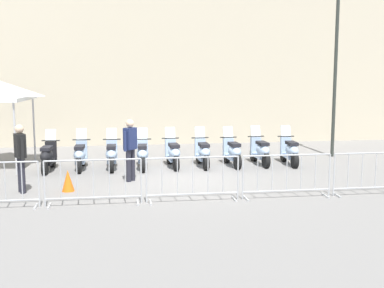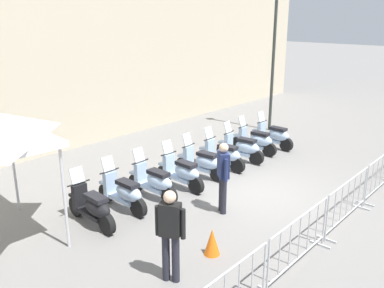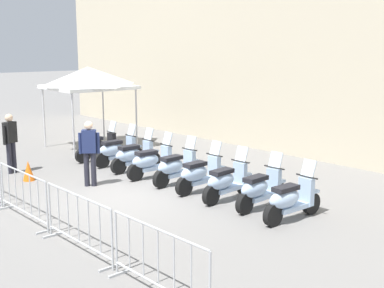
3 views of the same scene
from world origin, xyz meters
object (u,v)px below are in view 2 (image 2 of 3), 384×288
officer_mid_plaza (170,231)px  traffic_cone (212,242)px  motorcycle_0 (92,207)px  barrier_segment_1 (299,242)px  motorcycle_2 (154,182)px  officer_near_row_end (223,174)px  motorcycle_3 (182,172)px  barrier_segment_3 (381,174)px  motorcycle_8 (273,136)px  barrier_segment_2 (347,202)px  motorcycle_1 (123,193)px  motorcycle_5 (223,155)px  motorcycle_7 (256,141)px  motorcycle_4 (202,163)px  street_lamp (274,40)px  motorcycle_6 (242,148)px

officer_mid_plaza → traffic_cone: bearing=2.8°
motorcycle_0 → barrier_segment_1: 4.49m
motorcycle_2 → officer_near_row_end: bearing=-69.5°
motorcycle_2 → motorcycle_3: same height
motorcycle_2 → barrier_segment_3: bearing=-41.4°
motorcycle_2 → motorcycle_8: 5.75m
barrier_segment_2 → officer_near_row_end: officer_near_row_end is taller
motorcycle_1 → motorcycle_3: (1.92, -0.01, 0.00)m
motorcycle_0 → barrier_segment_3: bearing=-30.6°
motorcycle_5 → motorcycle_7: size_ratio=1.00×
motorcycle_7 → barrier_segment_3: (-0.30, -4.31, 0.07)m
motorcycle_4 → officer_mid_plaza: bearing=-142.7°
motorcycle_4 → officer_near_row_end: officer_near_row_end is taller
motorcycle_3 → street_lamp: bearing=15.3°
motorcycle_1 → traffic_cone: 2.83m
motorcycle_7 → traffic_cone: 6.52m
barrier_segment_3 → street_lamp: 7.31m
motorcycle_7 → barrier_segment_3: motorcycle_7 is taller
barrier_segment_2 → officer_mid_plaza: 4.43m
motorcycle_4 → motorcycle_3: bearing=-171.5°
street_lamp → motorcycle_6: bearing=-157.2°
motorcycle_4 → street_lamp: 6.83m
motorcycle_6 → barrier_segment_1: (-3.92, -4.46, 0.07)m
motorcycle_2 → traffic_cone: motorcycle_2 is taller
motorcycle_3 → barrier_segment_3: 5.28m
motorcycle_2 → street_lamp: 8.54m
motorcycle_2 → officer_mid_plaza: (-2.03, -2.89, 0.53)m
motorcycle_1 → motorcycle_5: 3.84m
motorcycle_3 → officer_mid_plaza: officer_mid_plaza is taller
motorcycle_1 → motorcycle_3: bearing=-0.3°
motorcycle_6 → street_lamp: (3.88, 1.63, 3.17)m
officer_near_row_end → traffic_cone: (-1.55, -1.08, -0.71)m
motorcycle_0 → motorcycle_7: same height
motorcycle_2 → barrier_segment_2: size_ratio=0.78×
traffic_cone → motorcycle_6: bearing=32.6°
motorcycle_7 → officer_near_row_end: 4.67m
traffic_cone → barrier_segment_1: bearing=-60.4°
motorcycle_6 → barrier_segment_2: size_ratio=0.78×
barrier_segment_3 → officer_near_row_end: bearing=150.2°
barrier_segment_1 → traffic_cone: 1.66m
motorcycle_8 → motorcycle_6: bearing=-177.0°
motorcycle_3 → street_lamp: (6.76, 1.85, 3.17)m
motorcycle_6 → officer_mid_plaza: size_ratio=1.00×
motorcycle_5 → motorcycle_6: bearing=1.8°
motorcycle_3 → motorcycle_8: same height
motorcycle_4 → barrier_segment_1: motorcycle_4 is taller
barrier_segment_1 → officer_mid_plaza: bearing=144.8°
motorcycle_0 → motorcycle_1: (0.95, 0.15, 0.00)m
motorcycle_5 → motorcycle_8: (2.87, 0.13, 0.00)m
officer_mid_plaza → street_lamp: bearing=25.8°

